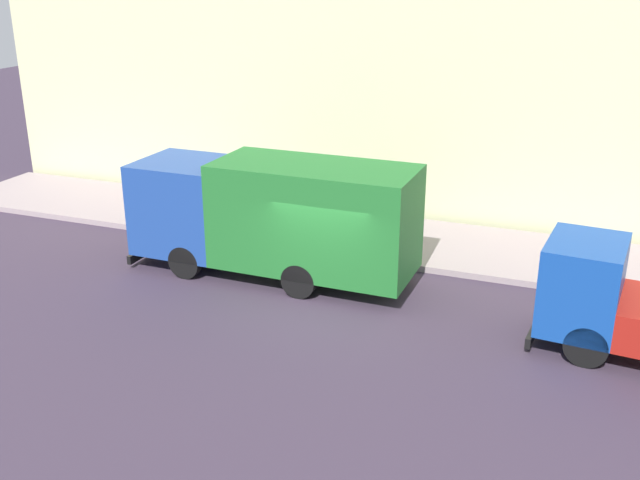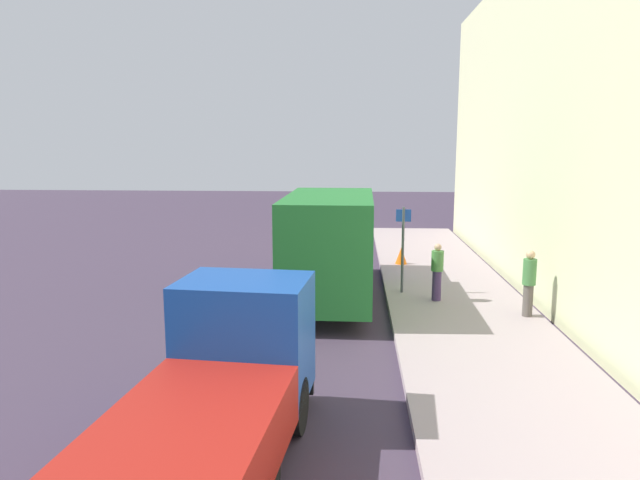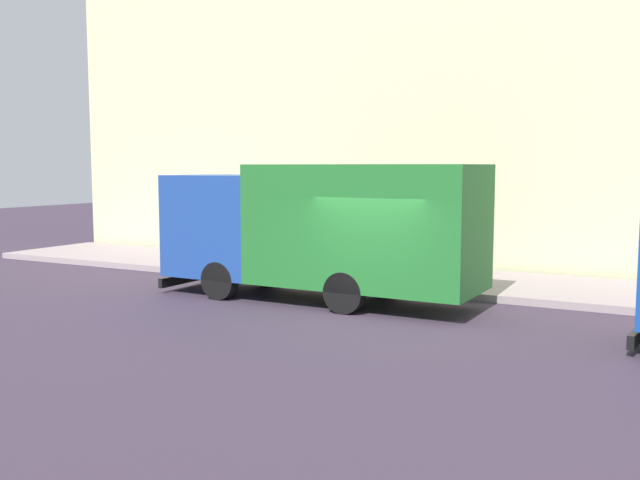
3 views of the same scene
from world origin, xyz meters
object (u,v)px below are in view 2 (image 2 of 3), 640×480
(traffic_cone_orange, at_px, (401,256))
(pedestrian_walking, at_px, (437,271))
(street_sign_post, at_px, (403,242))
(pedestrian_standing, at_px, (529,281))
(small_flatbed_truck, at_px, (223,385))
(large_utility_truck, at_px, (332,240))

(traffic_cone_orange, bearing_deg, pedestrian_walking, -83.03)
(pedestrian_walking, height_order, traffic_cone_orange, pedestrian_walking)
(street_sign_post, bearing_deg, pedestrian_standing, -36.20)
(small_flatbed_truck, height_order, pedestrian_standing, small_flatbed_truck)
(pedestrian_standing, bearing_deg, traffic_cone_orange, -8.41)
(small_flatbed_truck, height_order, street_sign_post, street_sign_post)
(traffic_cone_orange, bearing_deg, small_flatbed_truck, -105.32)
(traffic_cone_orange, xyz_separation_m, street_sign_post, (-0.30, -4.12, 1.20))
(large_utility_truck, xyz_separation_m, street_sign_post, (2.10, 0.07, -0.06))
(large_utility_truck, height_order, pedestrian_walking, large_utility_truck)
(small_flatbed_truck, xyz_separation_m, street_sign_post, (3.31, 9.06, 0.57))
(small_flatbed_truck, bearing_deg, pedestrian_standing, 52.34)
(pedestrian_standing, distance_m, street_sign_post, 3.81)
(pedestrian_walking, bearing_deg, street_sign_post, 112.68)
(small_flatbed_truck, distance_m, traffic_cone_orange, 13.69)
(traffic_cone_orange, bearing_deg, pedestrian_standing, -66.65)
(street_sign_post, bearing_deg, large_utility_truck, -177.99)
(large_utility_truck, bearing_deg, pedestrian_standing, -21.76)
(small_flatbed_truck, xyz_separation_m, pedestrian_standing, (6.35, 6.84, -0.02))
(large_utility_truck, relative_size, small_flatbed_truck, 1.48)
(large_utility_truck, xyz_separation_m, traffic_cone_orange, (2.40, 4.20, -1.27))
(pedestrian_standing, height_order, traffic_cone_orange, pedestrian_standing)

